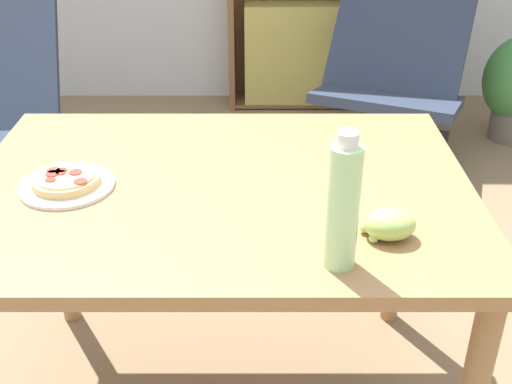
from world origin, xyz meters
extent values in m
cube|color=#A37549|center=(0.02, 0.00, 0.74)|extent=(1.25, 0.90, 0.03)
cylinder|color=#A37549|center=(-0.54, 0.39, 0.36)|extent=(0.06, 0.06, 0.72)
cylinder|color=#A37549|center=(0.59, 0.39, 0.36)|extent=(0.06, 0.06, 0.72)
cylinder|color=white|center=(-0.35, -0.02, 0.76)|extent=(0.23, 0.23, 0.01)
cylinder|color=#DBB26B|center=(-0.35, -0.02, 0.78)|extent=(0.16, 0.16, 0.02)
cylinder|color=#EACC7A|center=(-0.35, -0.02, 0.79)|extent=(0.14, 0.14, 0.00)
cylinder|color=#A83328|center=(-0.38, -0.05, 0.79)|extent=(0.02, 0.02, 0.00)
cylinder|color=#A83328|center=(-0.33, -0.01, 0.79)|extent=(0.03, 0.03, 0.00)
cylinder|color=#A83328|center=(-0.38, -0.02, 0.79)|extent=(0.03, 0.03, 0.00)
cylinder|color=#A83328|center=(-0.36, 0.00, 0.79)|extent=(0.03, 0.03, 0.00)
cylinder|color=#A83328|center=(-0.30, -0.06, 0.79)|extent=(0.03, 0.03, 0.00)
cylinder|color=#A83328|center=(-0.36, -0.01, 0.79)|extent=(0.02, 0.02, 0.00)
cylinder|color=#A83328|center=(-0.38, 0.00, 0.79)|extent=(0.03, 0.03, 0.00)
ellipsoid|color=#A8CC66|center=(0.40, -0.24, 0.79)|extent=(0.11, 0.09, 0.07)
sphere|color=#A8CC66|center=(0.39, -0.23, 0.78)|extent=(0.03, 0.03, 0.03)
sphere|color=#A8CC66|center=(0.38, -0.22, 0.80)|extent=(0.02, 0.02, 0.02)
sphere|color=#A8CC66|center=(0.36, -0.25, 0.79)|extent=(0.02, 0.02, 0.02)
sphere|color=#A8CC66|center=(0.36, -0.26, 0.77)|extent=(0.02, 0.02, 0.02)
sphere|color=#A8CC66|center=(0.38, -0.24, 0.80)|extent=(0.02, 0.02, 0.02)
sphere|color=#A8CC66|center=(0.39, -0.26, 0.80)|extent=(0.02, 0.02, 0.02)
sphere|color=#A8CC66|center=(0.38, -0.25, 0.77)|extent=(0.02, 0.02, 0.02)
sphere|color=#A8CC66|center=(0.35, -0.23, 0.77)|extent=(0.02, 0.02, 0.02)
sphere|color=#A8CC66|center=(0.35, -0.24, 0.79)|extent=(0.02, 0.02, 0.02)
cylinder|color=#B7EAA3|center=(0.28, -0.34, 0.89)|extent=(0.07, 0.07, 0.26)
cylinder|color=white|center=(0.28, -0.34, 1.03)|extent=(0.04, 0.04, 0.03)
cube|color=black|center=(0.77, 1.67, 0.05)|extent=(0.80, 0.75, 0.10)
cube|color=#2D384C|center=(0.77, 1.59, 0.36)|extent=(0.83, 0.73, 0.14)
cube|color=#2D384C|center=(0.86, 1.87, 0.60)|extent=(0.79, 0.65, 0.55)
cube|color=brown|center=(0.39, 2.47, 0.02)|extent=(0.82, 0.25, 0.02)
cube|color=#CCBC5B|center=(0.39, 2.45, 0.33)|extent=(0.69, 0.18, 0.60)
camera|label=1|loc=(0.11, -1.40, 1.52)|focal=45.00mm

